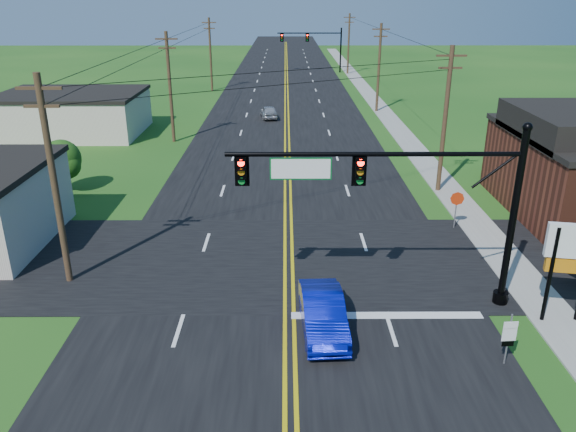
{
  "coord_description": "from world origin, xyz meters",
  "views": [
    {
      "loc": [
        0.03,
        -11.99,
        11.81
      ],
      "look_at": [
        0.14,
        10.0,
        3.06
      ],
      "focal_mm": 35.0,
      "sensor_mm": 36.0,
      "label": 1
    }
  ],
  "objects_px": {
    "route_sign": "(509,336)",
    "stop_sign": "(457,202)",
    "signal_mast_main": "(399,194)",
    "blue_car": "(323,314)",
    "signal_mast_far": "(313,43)"
  },
  "relations": [
    {
      "from": "route_sign",
      "to": "stop_sign",
      "type": "xyz_separation_m",
      "value": [
        1.62,
        11.94,
        0.35
      ]
    },
    {
      "from": "stop_sign",
      "to": "signal_mast_main",
      "type": "bearing_deg",
      "value": -117.01
    },
    {
      "from": "signal_mast_main",
      "to": "blue_car",
      "type": "xyz_separation_m",
      "value": [
        -2.92,
        -2.0,
        -4.03
      ]
    },
    {
      "from": "blue_car",
      "to": "route_sign",
      "type": "xyz_separation_m",
      "value": [
        6.09,
        -2.09,
        0.43
      ]
    },
    {
      "from": "blue_car",
      "to": "stop_sign",
      "type": "distance_m",
      "value": 12.52
    },
    {
      "from": "signal_mast_far",
      "to": "route_sign",
      "type": "bearing_deg",
      "value": -87.7
    },
    {
      "from": "signal_mast_far",
      "to": "route_sign",
      "type": "xyz_separation_m",
      "value": [
        3.06,
        -76.09,
        -3.39
      ]
    },
    {
      "from": "signal_mast_main",
      "to": "stop_sign",
      "type": "relative_size",
      "value": 5.44
    },
    {
      "from": "signal_mast_main",
      "to": "blue_car",
      "type": "distance_m",
      "value": 5.36
    },
    {
      "from": "route_sign",
      "to": "stop_sign",
      "type": "bearing_deg",
      "value": 78.37
    },
    {
      "from": "stop_sign",
      "to": "route_sign",
      "type": "bearing_deg",
      "value": -93.37
    },
    {
      "from": "stop_sign",
      "to": "signal_mast_far",
      "type": "bearing_deg",
      "value": 98.52
    },
    {
      "from": "signal_mast_far",
      "to": "route_sign",
      "type": "distance_m",
      "value": 76.23
    },
    {
      "from": "signal_mast_far",
      "to": "blue_car",
      "type": "relative_size",
      "value": 2.5
    },
    {
      "from": "signal_mast_main",
      "to": "route_sign",
      "type": "xyz_separation_m",
      "value": [
        3.16,
        -4.09,
        -3.6
      ]
    }
  ]
}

